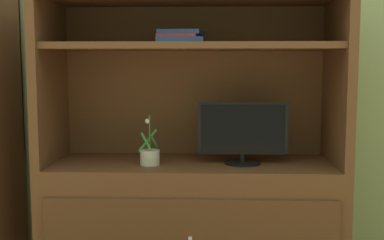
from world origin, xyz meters
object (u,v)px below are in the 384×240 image
media_console (192,190)px  tv_monitor (243,132)px  magazine_stack (180,38)px  potted_plant (150,156)px

media_console → tv_monitor: size_ratio=3.33×
media_console → tv_monitor: bearing=-7.4°
media_console → magazine_stack: size_ratio=4.86×
media_console → magazine_stack: 0.88m
potted_plant → magazine_stack: (0.16, 0.08, 0.66)m
media_console → potted_plant: 0.33m
media_console → potted_plant: (-0.24, -0.09, 0.21)m
media_console → potted_plant: media_console is taller
media_console → tv_monitor: (0.29, -0.04, 0.34)m
media_console → tv_monitor: media_console is taller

